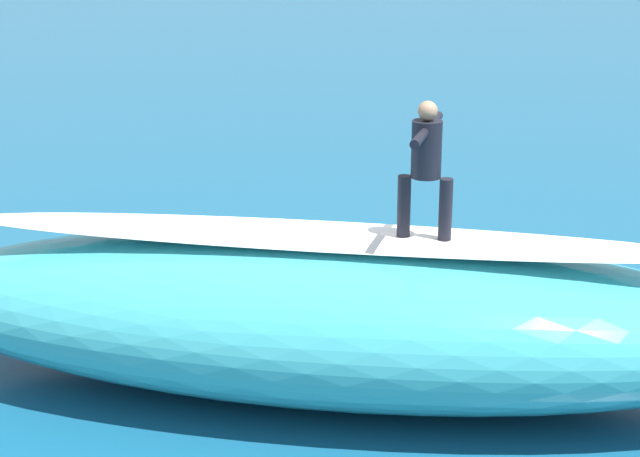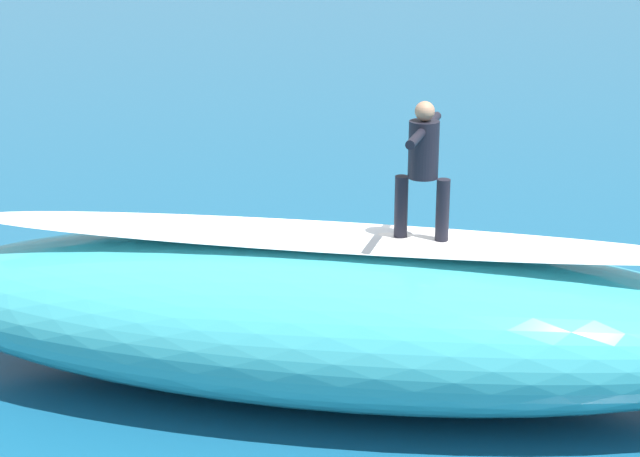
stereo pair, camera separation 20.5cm
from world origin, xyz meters
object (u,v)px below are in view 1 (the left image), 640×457
surfer_riding (426,159)px  surfboard_paddling (245,270)px  surfboard_riding (423,241)px  surfer_paddling (254,259)px

surfer_riding → surfboard_paddling: surfer_riding is taller
surfboard_riding → surfer_paddling: 4.59m
surfboard_riding → surfer_paddling: (2.15, -3.74, -1.58)m
surfboard_riding → surfboard_paddling: bearing=-44.3°
surfboard_riding → surfer_riding: surfer_riding is taller
surfboard_riding → surfer_riding: bearing=-165.5°
surfboard_riding → surfboard_paddling: (2.28, -3.77, -1.76)m
surfer_riding → surfboard_paddling: (2.28, -3.77, -2.65)m
surfboard_paddling → surfer_paddling: size_ratio=1.35×
surfboard_paddling → surfer_riding: bearing=131.4°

